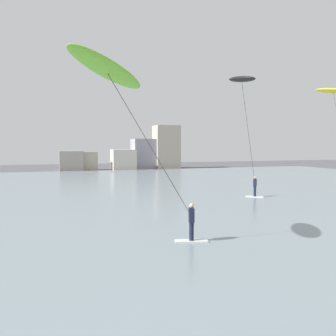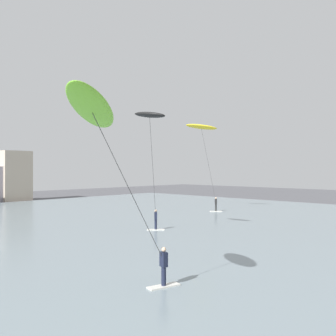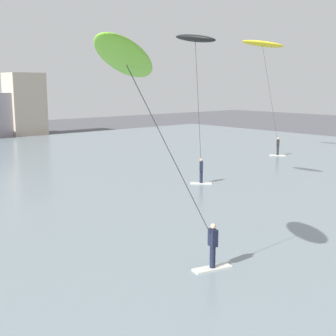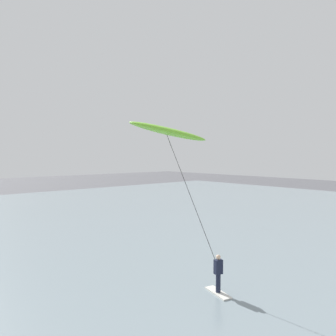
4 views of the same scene
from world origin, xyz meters
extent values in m
cube|color=gray|center=(0.00, 29.92, 0.05)|extent=(84.00, 52.00, 0.10)
cube|color=#A89E93|center=(-2.20, 58.62, 1.66)|extent=(3.80, 3.67, 3.32)
cube|color=#B7A893|center=(0.11, 58.58, 1.58)|extent=(4.04, 2.31, 3.17)
cube|color=beige|center=(6.63, 58.18, 1.76)|extent=(4.05, 3.57, 3.52)
cube|color=gray|center=(10.73, 59.30, 2.70)|extent=(4.38, 3.98, 5.41)
cube|color=#B7A893|center=(14.68, 58.55, 3.93)|extent=(4.39, 3.65, 7.85)
cube|color=silver|center=(10.33, 22.50, 0.13)|extent=(1.32, 1.28, 0.06)
cylinder|color=#191E33|center=(10.33, 22.50, 0.55)|extent=(0.20, 0.20, 0.78)
cube|color=#191E33|center=(10.33, 22.50, 1.24)|extent=(0.39, 0.40, 0.60)
sphere|color=beige|center=(10.33, 22.50, 1.65)|extent=(0.20, 0.20, 0.20)
cylinder|color=#333333|center=(9.17, 21.64, 4.98)|extent=(2.36, 1.74, 7.58)
ellipsoid|color=black|center=(8.01, 20.79, 8.91)|extent=(1.42, 2.77, 0.81)
ellipsoid|color=yellow|center=(22.78, 27.59, 9.87)|extent=(2.92, 3.67, 1.12)
cube|color=silver|center=(0.73, 12.37, 0.13)|extent=(1.47, 0.79, 0.06)
cylinder|color=#191E33|center=(0.73, 12.37, 0.55)|extent=(0.20, 0.20, 0.78)
cube|color=#191E33|center=(0.73, 12.37, 1.24)|extent=(0.30, 0.39, 0.60)
sphere|color=beige|center=(0.73, 12.37, 1.65)|extent=(0.20, 0.20, 0.20)
cylinder|color=#333333|center=(-1.00, 12.43, 4.08)|extent=(3.49, 0.15, 5.79)
ellipsoid|color=#7AD133|center=(-2.73, 12.49, 7.12)|extent=(3.84, 3.47, 1.33)
camera|label=1|loc=(-4.69, -0.83, 4.18)|focal=36.36mm
camera|label=2|loc=(-10.01, 2.02, 4.98)|focal=38.50mm
camera|label=3|loc=(-10.31, 2.02, 6.41)|focal=49.15mm
camera|label=4|loc=(9.37, 2.02, 5.92)|focal=34.40mm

